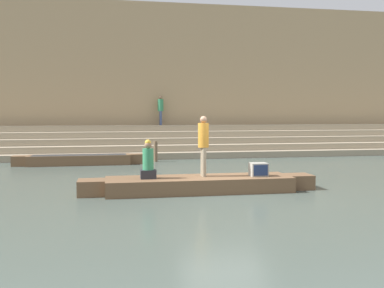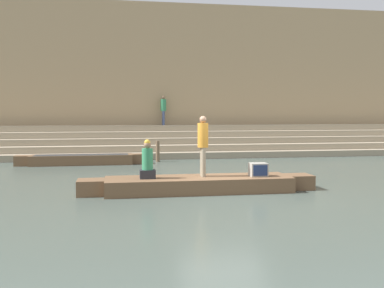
% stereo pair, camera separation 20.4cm
% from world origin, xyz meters
% --- Properties ---
extents(ground_plane, '(120.00, 120.00, 0.00)m').
position_xyz_m(ground_plane, '(0.00, 0.00, 0.00)').
color(ground_plane, '#47544C').
extents(ghat_steps, '(36.00, 3.56, 1.63)m').
position_xyz_m(ghat_steps, '(0.00, 11.91, 0.60)').
color(ghat_steps, gray).
rests_on(ghat_steps, ground).
extents(back_wall, '(34.20, 1.28, 8.58)m').
position_xyz_m(back_wall, '(0.00, 13.81, 4.26)').
color(back_wall, tan).
rests_on(back_wall, ground).
extents(rowboat_main, '(7.04, 1.54, 0.44)m').
position_xyz_m(rowboat_main, '(-0.63, 0.49, 0.24)').
color(rowboat_main, brown).
rests_on(rowboat_main, ground).
extents(person_standing, '(0.32, 0.32, 1.81)m').
position_xyz_m(person_standing, '(-0.48, 0.60, 1.50)').
color(person_standing, gray).
rests_on(person_standing, rowboat_main).
extents(person_rowing, '(0.45, 0.35, 1.14)m').
position_xyz_m(person_rowing, '(-2.15, 0.46, 0.91)').
color(person_rowing, '#28282D').
rests_on(person_rowing, rowboat_main).
extents(tv_set, '(0.51, 0.41, 0.40)m').
position_xyz_m(tv_set, '(1.17, 0.35, 0.64)').
color(tv_set, '#9E998E').
rests_on(tv_set, rowboat_main).
extents(moored_boat_shore, '(5.78, 1.01, 0.45)m').
position_xyz_m(moored_boat_shore, '(-4.59, 8.21, 0.24)').
color(moored_boat_shore, brown).
rests_on(moored_boat_shore, ground).
extents(mooring_post, '(0.18, 0.18, 0.99)m').
position_xyz_m(mooring_post, '(-1.09, 8.84, 0.50)').
color(mooring_post, brown).
rests_on(mooring_post, ground).
extents(person_on_steps, '(0.32, 0.32, 1.66)m').
position_xyz_m(person_on_steps, '(-0.39, 12.86, 2.59)').
color(person_on_steps, '#3D4C75').
rests_on(person_on_steps, ghat_steps).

